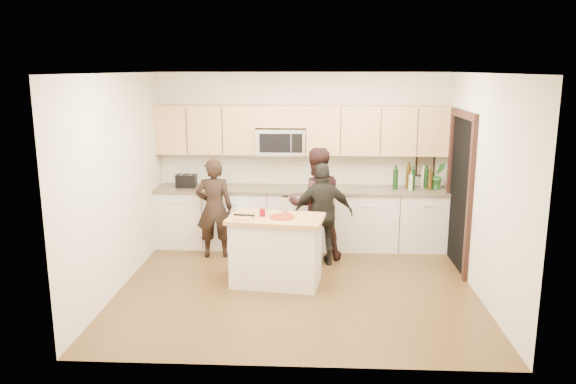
{
  "coord_description": "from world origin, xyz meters",
  "views": [
    {
      "loc": [
        0.22,
        -6.81,
        2.76
      ],
      "look_at": [
        -0.13,
        0.35,
        1.17
      ],
      "focal_mm": 35.0,
      "sensor_mm": 36.0,
      "label": 1
    }
  ],
  "objects_px": {
    "island": "(276,250)",
    "woman_center": "(316,204)",
    "toaster": "(186,181)",
    "woman_left": "(214,208)",
    "woman_right": "(323,214)"
  },
  "relations": [
    {
      "from": "woman_center",
      "to": "toaster",
      "type": "bearing_deg",
      "value": -29.01
    },
    {
      "from": "woman_center",
      "to": "woman_right",
      "type": "relative_size",
      "value": 1.12
    },
    {
      "from": "toaster",
      "to": "woman_left",
      "type": "height_order",
      "value": "woman_left"
    },
    {
      "from": "island",
      "to": "woman_left",
      "type": "relative_size",
      "value": 0.87
    },
    {
      "from": "woman_center",
      "to": "island",
      "type": "bearing_deg",
      "value": 49.62
    },
    {
      "from": "woman_left",
      "to": "woman_right",
      "type": "bearing_deg",
      "value": 165.21
    },
    {
      "from": "woman_center",
      "to": "woman_right",
      "type": "xyz_separation_m",
      "value": [
        0.1,
        -0.24,
        -0.09
      ]
    },
    {
      "from": "island",
      "to": "woman_center",
      "type": "xyz_separation_m",
      "value": [
        0.51,
        1.02,
        0.37
      ]
    },
    {
      "from": "toaster",
      "to": "woman_center",
      "type": "distance_m",
      "value": 2.11
    },
    {
      "from": "island",
      "to": "woman_center",
      "type": "relative_size",
      "value": 0.78
    },
    {
      "from": "toaster",
      "to": "woman_left",
      "type": "bearing_deg",
      "value": -45.72
    },
    {
      "from": "island",
      "to": "woman_right",
      "type": "relative_size",
      "value": 0.87
    },
    {
      "from": "toaster",
      "to": "woman_right",
      "type": "xyz_separation_m",
      "value": [
        2.12,
        -0.8,
        -0.3
      ]
    },
    {
      "from": "woman_center",
      "to": "woman_right",
      "type": "bearing_deg",
      "value": 98.47
    },
    {
      "from": "woman_left",
      "to": "woman_center",
      "type": "distance_m",
      "value": 1.5
    }
  ]
}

